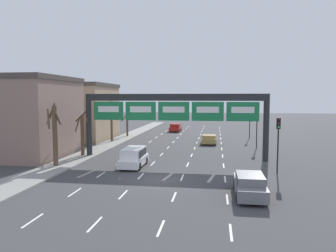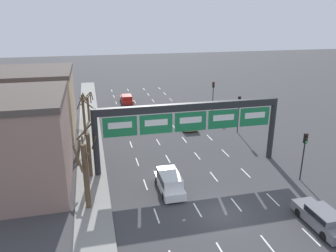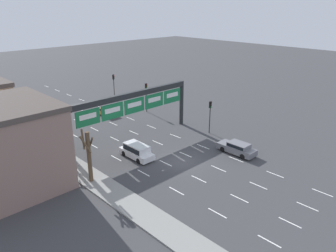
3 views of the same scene
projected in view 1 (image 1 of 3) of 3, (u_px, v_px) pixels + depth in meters
The scene contains 17 objects.
ground_plane at pixel (159, 180), 24.76m from camera, with size 220.00×220.00×0.00m, color #3D3D3F.
sidewalk_left at pixel (40, 175), 26.15m from camera, with size 2.80×110.00×0.15m.
lane_dashes at pixel (179, 151), 38.06m from camera, with size 10.02×67.00×0.01m.
sign_gantry at pixel (174, 109), 32.96m from camera, with size 18.68×0.70×6.60m.
building_near at pixel (11, 116), 35.02m from camera, with size 12.37×10.30×8.45m.
building_far at pixel (67, 111), 49.09m from camera, with size 13.32×11.02×8.28m.
car_red at pixel (175, 127), 60.13m from camera, with size 1.88×4.77×1.42m.
car_grey at pixel (250, 184), 20.68m from camera, with size 1.83×4.80×1.44m.
car_gold at pixel (209, 139), 43.93m from camera, with size 1.96×3.94×1.22m.
suv_white at pixel (134, 156), 29.46m from camera, with size 1.85×4.59×1.71m.
traffic_light_near_gantry at pixel (257, 120), 39.87m from camera, with size 0.30×0.35×4.84m.
traffic_light_mid_block at pixel (278, 134), 26.61m from camera, with size 0.30×0.35×4.58m.
traffic_light_far_end at pixel (250, 116), 49.03m from camera, with size 0.30×0.35×4.93m.
tree_bare_closest at pixel (55, 133), 29.11m from camera, with size 1.33×1.51×5.58m.
tree_bare_second at pixel (83, 132), 34.52m from camera, with size 1.86×1.70×5.17m.
tree_bare_third at pixel (128, 122), 51.68m from camera, with size 1.97×1.97×4.40m.
tree_bare_furthest at pixel (112, 120), 45.44m from camera, with size 2.06×2.06×5.67m.
Camera 1 is at (4.20, -23.95, 6.25)m, focal length 35.00 mm.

